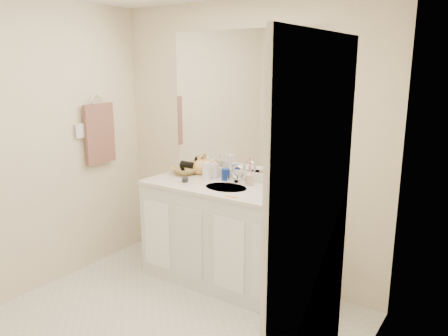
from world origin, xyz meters
TOP-DOWN VIEW (x-y plane):
  - wall_back at (0.00, 1.30)m, footprint 2.60×0.02m
  - wall_left at (-1.30, 0.00)m, footprint 0.02×2.60m
  - wall_right at (1.30, 0.00)m, footprint 0.02×2.60m
  - vanity_cabinet at (0.00, 1.02)m, footprint 1.50×0.55m
  - countertop at (0.00, 1.02)m, footprint 1.52×0.57m
  - backsplash at (0.00, 1.29)m, footprint 1.52×0.03m
  - sink_basin at (0.00, 1.00)m, footprint 0.37×0.37m
  - faucet at (0.00, 1.18)m, footprint 0.02×0.02m
  - mirror at (0.00, 1.29)m, footprint 1.48×0.01m
  - blue_mug at (-0.13, 1.20)m, footprint 0.09×0.09m
  - tan_cup at (0.13, 1.17)m, footprint 0.08×0.08m
  - toothbrush at (0.14, 1.17)m, footprint 0.02×0.04m
  - mouthwash_bottle at (0.42, 1.05)m, footprint 0.08×0.08m
  - clear_pump_bottle at (0.62, 1.17)m, footprint 0.08×0.08m
  - soap_dish at (0.44, 0.94)m, footprint 0.11×0.10m
  - green_soap at (0.44, 0.94)m, footprint 0.08×0.07m
  - orange_comb at (0.19, 0.80)m, footprint 0.11×0.02m
  - dark_jar at (-0.39, 0.94)m, footprint 0.07×0.07m
  - extra_white_bottle at (-0.26, 1.10)m, footprint 0.06×0.06m
  - soap_bottle_white at (-0.26, 1.21)m, footprint 0.09×0.09m
  - soap_bottle_cream at (-0.31, 1.19)m, footprint 0.11×0.11m
  - soap_bottle_yellow at (-0.45, 1.24)m, footprint 0.15×0.15m
  - wicker_basket at (-0.56, 1.18)m, footprint 0.32×0.32m
  - hair_dryer at (-0.54, 1.18)m, footprint 0.13×0.06m
  - towel_ring at (-1.27, 0.77)m, footprint 0.01×0.11m
  - hand_towel at (-1.25, 0.77)m, footprint 0.04×0.32m
  - switch_plate at (-1.27, 0.57)m, footprint 0.01×0.08m
  - door at (1.29, -0.30)m, footprint 0.02×0.82m

SIDE VIEW (x-z plane):
  - vanity_cabinet at x=0.00m, z-range 0.00..0.85m
  - countertop at x=0.00m, z-range 0.85..0.88m
  - sink_basin at x=0.00m, z-range 0.86..0.88m
  - orange_comb at x=0.19m, z-range 0.88..0.88m
  - soap_dish at x=0.44m, z-range 0.88..0.89m
  - dark_jar at x=-0.39m, z-range 0.88..0.92m
  - green_soap at x=0.44m, z-range 0.89..0.92m
  - wicker_basket at x=-0.56m, z-range 0.88..0.94m
  - backsplash at x=0.00m, z-range 0.88..0.96m
  - tan_cup at x=0.13m, z-range 0.88..0.97m
  - blue_mug at x=-0.13m, z-range 0.88..0.98m
  - faucet at x=0.00m, z-range 0.88..0.99m
  - mouthwash_bottle at x=0.42m, z-range 0.88..1.04m
  - extra_white_bottle at x=-0.26m, z-range 0.88..1.04m
  - clear_pump_bottle at x=0.62m, z-range 0.88..1.04m
  - hair_dryer at x=-0.54m, z-range 0.94..1.00m
  - soap_bottle_white at x=-0.26m, z-range 0.88..1.06m
  - soap_bottle_yellow at x=-0.45m, z-range 0.88..1.06m
  - soap_bottle_cream at x=-0.31m, z-range 0.88..1.07m
  - door at x=1.29m, z-range 0.00..2.00m
  - toothbrush at x=0.14m, z-range 0.94..1.12m
  - wall_back at x=0.00m, z-range 0.00..2.40m
  - wall_left at x=-1.30m, z-range 0.00..2.40m
  - wall_right at x=1.30m, z-range 0.00..2.40m
  - hand_towel at x=-1.25m, z-range 0.98..1.52m
  - switch_plate at x=-1.27m, z-range 1.24..1.36m
  - towel_ring at x=-1.27m, z-range 1.49..1.61m
  - mirror at x=0.00m, z-range 0.96..2.16m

